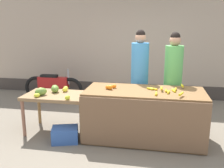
{
  "coord_description": "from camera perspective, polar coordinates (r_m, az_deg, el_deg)",
  "views": [
    {
      "loc": [
        0.52,
        -4.13,
        1.99
      ],
      "look_at": [
        -0.27,
        0.15,
        0.93
      ],
      "focal_mm": 39.83,
      "sensor_mm": 36.0,
      "label": 1
    }
  ],
  "objects": [
    {
      "name": "ground_plane",
      "position": [
        4.62,
        3.02,
        -11.9
      ],
      "size": [
        24.0,
        24.0,
        0.0
      ],
      "primitive_type": "plane",
      "color": "#756B5B"
    },
    {
      "name": "market_wall_back",
      "position": [
        6.91,
        6.19,
        9.17
      ],
      "size": [
        8.89,
        0.23,
        2.98
      ],
      "color": "tan",
      "rests_on": "ground"
    },
    {
      "name": "fruit_stall_counter",
      "position": [
        4.4,
        7.3,
        -7.05
      ],
      "size": [
        2.03,
        0.92,
        0.88
      ],
      "color": "brown",
      "rests_on": "ground"
    },
    {
      "name": "side_table_wooden",
      "position": [
        4.7,
        -12.38,
        -3.33
      ],
      "size": [
        1.18,
        0.71,
        0.73
      ],
      "color": "olive",
      "rests_on": "ground"
    },
    {
      "name": "banana_bunch_pile",
      "position": [
        4.24,
        12.54,
        -1.42
      ],
      "size": [
        0.64,
        0.69,
        0.07
      ],
      "color": "gold",
      "rests_on": "fruit_stall_counter"
    },
    {
      "name": "orange_pile",
      "position": [
        4.32,
        -0.29,
        -0.68
      ],
      "size": [
        0.18,
        0.19,
        0.09
      ],
      "color": "orange",
      "rests_on": "fruit_stall_counter"
    },
    {
      "name": "mango_papaya_pile",
      "position": [
        4.71,
        -14.04,
        -1.46
      ],
      "size": [
        0.79,
        0.67,
        0.14
      ],
      "color": "yellow",
      "rests_on": "side_table_wooden"
    },
    {
      "name": "vendor_woman_blue_shirt",
      "position": [
        4.95,
        6.32,
        1.47
      ],
      "size": [
        0.34,
        0.34,
        1.89
      ],
      "color": "#33333D",
      "rests_on": "ground"
    },
    {
      "name": "vendor_woman_green_shirt",
      "position": [
        4.91,
        13.78,
        0.81
      ],
      "size": [
        0.34,
        0.34,
        1.85
      ],
      "color": "#33333D",
      "rests_on": "ground"
    },
    {
      "name": "parked_motorcycle",
      "position": [
        6.67,
        -13.33,
        -0.5
      ],
      "size": [
        1.6,
        0.18,
        0.88
      ],
      "color": "black",
      "rests_on": "ground"
    },
    {
      "name": "produce_crate",
      "position": [
        4.44,
        -10.71,
        -11.35
      ],
      "size": [
        0.51,
        0.43,
        0.26
      ],
      "primitive_type": "cube",
      "rotation": [
        0.0,
        0.0,
        0.29
      ],
      "color": "#3359A5",
      "rests_on": "ground"
    },
    {
      "name": "produce_sack",
      "position": [
        5.38,
        -0.19,
        -4.97
      ],
      "size": [
        0.46,
        0.44,
        0.54
      ],
      "primitive_type": "ellipsoid",
      "rotation": [
        0.0,
        0.0,
        0.54
      ],
      "color": "maroon",
      "rests_on": "ground"
    }
  ]
}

